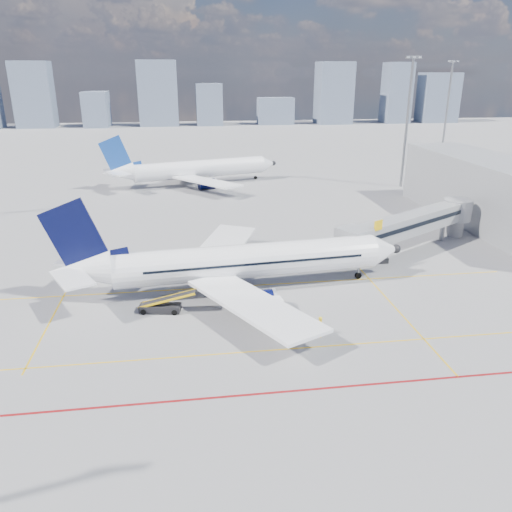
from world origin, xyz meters
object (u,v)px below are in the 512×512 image
Objects in this scene: belt_loader at (162,306)px; cargo_dolly at (266,308)px; second_aircraft at (193,170)px; main_aircraft at (234,263)px; ramp_worker at (321,327)px; baggage_tug at (279,318)px.

cargo_dolly is at bearing -4.41° from belt_loader.
second_aircraft is 10.51× the size of cargo_dolly.
main_aircraft is 19.49× the size of ramp_worker.
cargo_dolly is 10.46m from belt_loader.
belt_loader is at bearing 140.01° from baggage_tug.
baggage_tug is (6.56, -64.43, -2.40)m from second_aircraft.
belt_loader is at bearing 81.78° from ramp_worker.
main_aircraft is at bearing 48.40° from ramp_worker.
cargo_dolly is at bearing -100.45° from second_aircraft.
cargo_dolly is (2.43, -6.86, -2.20)m from main_aircraft.
cargo_dolly is 6.12m from ramp_worker.
baggage_tug is 0.79× the size of cargo_dolly.
baggage_tug is at bearing -73.97° from main_aircraft.
second_aircraft is at bearing 88.37° from cargo_dolly.
baggage_tug is 4.13m from ramp_worker.
ramp_worker is (14.37, -6.99, 0.38)m from belt_loader.
second_aircraft is 67.65m from ramp_worker.
baggage_tug is at bearing -70.99° from cargo_dolly.
baggage_tug is at bearing -99.78° from second_aircraft.
second_aircraft is at bearing 26.12° from ramp_worker.
second_aircraft reaches higher than baggage_tug.
ramp_worker is (6.68, -11.26, -2.24)m from main_aircraft.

